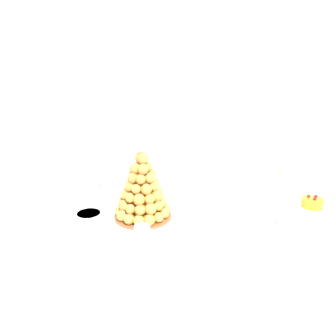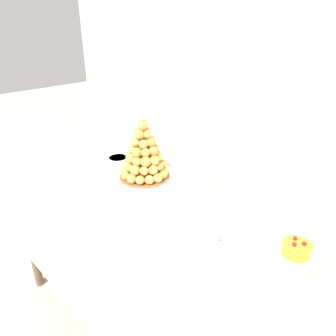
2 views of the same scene
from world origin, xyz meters
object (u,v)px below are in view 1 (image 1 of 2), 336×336
object	(u,v)px
dessert_cup_left	(66,238)
creme_brulee_ramekin	(89,216)
croquembouche	(142,190)
macaron_goblet	(280,190)
serving_tray	(139,222)
dessert_cup_mid_left	(142,234)
wine_glass	(99,179)
fruit_tart_plate	(312,205)
dessert_cup_centre	(208,228)

from	to	relation	value
dessert_cup_left	creme_brulee_ramekin	world-z (taller)	dessert_cup_left
croquembouche	creme_brulee_ramekin	size ratio (longest dim) A/B	2.97
creme_brulee_ramekin	macaron_goblet	bearing A→B (deg)	-9.28
serving_tray	dessert_cup_mid_left	distance (m)	0.14
dessert_cup_mid_left	macaron_goblet	size ratio (longest dim) A/B	0.25
wine_glass	croquembouche	bearing A→B (deg)	-46.60
dessert_cup_left	macaron_goblet	size ratio (longest dim) A/B	0.27
creme_brulee_ramekin	wine_glass	bearing A→B (deg)	78.57
dessert_cup_mid_left	macaron_goblet	world-z (taller)	macaron_goblet
fruit_tart_plate	macaron_goblet	bearing A→B (deg)	-150.36
croquembouche	fruit_tart_plate	xyz separation A→B (m)	(0.71, 0.01, -0.11)
serving_tray	wine_glass	xyz separation A→B (m)	(-0.15, 0.22, 0.10)
macaron_goblet	wine_glass	xyz separation A→B (m)	(-0.68, 0.29, -0.04)
macaron_goblet	dessert_cup_left	bearing A→B (deg)	-175.69
wine_glass	dessert_cup_centre	bearing A→B (deg)	-41.51
serving_tray	wine_glass	world-z (taller)	wine_glass
serving_tray	dessert_cup_left	bearing A→B (deg)	-153.00
serving_tray	fruit_tart_plate	distance (m)	0.73
creme_brulee_ramekin	dessert_cup_mid_left	bearing A→B (deg)	-43.90
dessert_cup_mid_left	macaron_goblet	distance (m)	0.53
fruit_tart_plate	dessert_cup_centre	bearing A→B (deg)	-160.32
serving_tray	croquembouche	size ratio (longest dim) A/B	2.21
serving_tray	macaron_goblet	distance (m)	0.54
dessert_cup_centre	wine_glass	world-z (taller)	wine_glass
dessert_cup_left	macaron_goblet	bearing A→B (deg)	4.31
creme_brulee_ramekin	macaron_goblet	distance (m)	0.73
dessert_cup_left	dessert_cup_centre	xyz separation A→B (m)	(0.49, 0.00, 0.00)
serving_tray	creme_brulee_ramekin	bearing A→B (deg)	166.04
croquembouche	wine_glass	xyz separation A→B (m)	(-0.17, 0.18, -0.02)
dessert_cup_mid_left	wine_glass	size ratio (longest dim) A/B	0.39
dessert_cup_left	creme_brulee_ramekin	distance (m)	0.18
creme_brulee_ramekin	wine_glass	xyz separation A→B (m)	(0.04, 0.18, 0.08)
croquembouche	dessert_cup_centre	world-z (taller)	croquembouche
creme_brulee_ramekin	fruit_tart_plate	size ratio (longest dim) A/B	0.53
croquembouche	dessert_cup_left	distance (m)	0.33
croquembouche	dessert_cup_left	size ratio (longest dim) A/B	4.87
serving_tray	creme_brulee_ramekin	xyz separation A→B (m)	(-0.19, 0.05, 0.02)
macaron_goblet	wine_glass	distance (m)	0.74
dessert_cup_mid_left	dessert_cup_centre	size ratio (longest dim) A/B	1.06
croquembouche	dessert_cup_mid_left	bearing A→B (deg)	-93.85
dessert_cup_left	wine_glass	size ratio (longest dim) A/B	0.43
fruit_tart_plate	dessert_cup_mid_left	bearing A→B (deg)	-165.29
dessert_cup_left	creme_brulee_ramekin	size ratio (longest dim) A/B	0.61
dessert_cup_mid_left	dessert_cup_centre	world-z (taller)	dessert_cup_mid_left
macaron_goblet	wine_glass	size ratio (longest dim) A/B	1.58
serving_tray	dessert_cup_centre	bearing A→B (deg)	-27.69
serving_tray	dessert_cup_left	distance (m)	0.28
macaron_goblet	wine_glass	world-z (taller)	macaron_goblet
croquembouche	macaron_goblet	xyz separation A→B (m)	(0.50, -0.11, 0.02)
serving_tray	croquembouche	xyz separation A→B (m)	(0.02, 0.04, 0.12)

